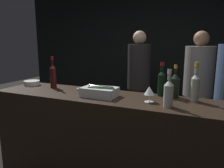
% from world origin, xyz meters
% --- Properties ---
extents(wall_back_chalkboard, '(6.40, 0.06, 2.80)m').
position_xyz_m(wall_back_chalkboard, '(0.00, 2.82, 1.40)').
color(wall_back_chalkboard, black).
rests_on(wall_back_chalkboard, ground_plane).
extents(bar_counter, '(2.55, 0.59, 1.00)m').
position_xyz_m(bar_counter, '(0.00, 0.29, 0.50)').
color(bar_counter, black).
rests_on(bar_counter, ground_plane).
extents(ice_bin_with_bottles, '(0.35, 0.22, 0.11)m').
position_xyz_m(ice_bin_with_bottles, '(-0.10, 0.25, 1.05)').
color(ice_bin_with_bottles, silver).
rests_on(ice_bin_with_bottles, bar_counter).
extents(bowl_white, '(0.19, 0.19, 0.06)m').
position_xyz_m(bowl_white, '(-1.13, 0.41, 1.03)').
color(bowl_white, silver).
rests_on(bowl_white, bar_counter).
extents(wine_glass, '(0.09, 0.09, 0.14)m').
position_xyz_m(wine_glass, '(0.40, 0.25, 1.10)').
color(wine_glass, silver).
rests_on(wine_glass, bar_counter).
extents(candle_votive, '(0.08, 0.08, 0.05)m').
position_xyz_m(candle_votive, '(-0.35, 0.29, 1.02)').
color(candle_votive, silver).
rests_on(candle_votive, bar_counter).
extents(red_wine_bottle_tall, '(0.07, 0.07, 0.37)m').
position_xyz_m(red_wine_bottle_tall, '(-0.79, 0.39, 1.14)').
color(red_wine_bottle_tall, '#380F0F').
rests_on(red_wine_bottle_tall, bar_counter).
extents(white_wine_bottle, '(0.08, 0.08, 0.32)m').
position_xyz_m(white_wine_bottle, '(0.58, 0.17, 1.12)').
color(white_wine_bottle, '#B2B7AD').
rests_on(white_wine_bottle, bar_counter).
extents(red_wine_bottle_burgundy, '(0.07, 0.07, 0.34)m').
position_xyz_m(red_wine_bottle_burgundy, '(0.45, 0.52, 1.14)').
color(red_wine_bottle_burgundy, black).
rests_on(red_wine_bottle_burgundy, bar_counter).
extents(champagne_bottle, '(0.09, 0.09, 0.32)m').
position_xyz_m(champagne_bottle, '(0.58, 0.52, 1.12)').
color(champagne_bottle, black).
rests_on(champagne_bottle, bar_counter).
extents(rose_wine_bottle, '(0.08, 0.08, 0.36)m').
position_xyz_m(rose_wine_bottle, '(0.77, 0.44, 1.14)').
color(rose_wine_bottle, '#9EA899').
rests_on(rose_wine_bottle, bar_counter).
extents(person_in_hoodie, '(0.41, 0.41, 1.68)m').
position_xyz_m(person_in_hoodie, '(0.74, 1.69, 0.92)').
color(person_in_hoodie, black).
rests_on(person_in_hoodie, ground_plane).
extents(person_grey_polo, '(0.36, 0.36, 1.70)m').
position_xyz_m(person_grey_polo, '(-0.16, 1.75, 0.95)').
color(person_grey_polo, black).
rests_on(person_grey_polo, ground_plane).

